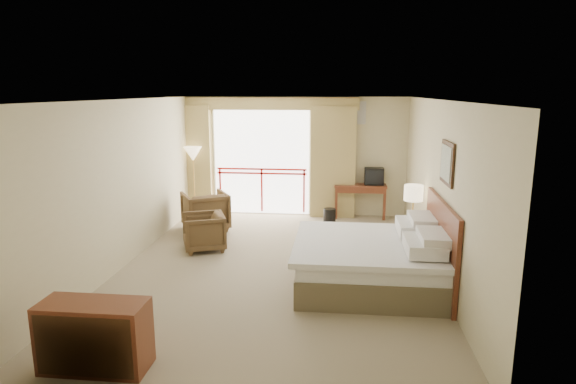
# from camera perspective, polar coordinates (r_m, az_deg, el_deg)

# --- Properties ---
(floor) EXTENTS (7.00, 7.00, 0.00)m
(floor) POSITION_cam_1_polar(r_m,az_deg,el_deg) (8.00, -1.32, -8.83)
(floor) COLOR gray
(floor) RESTS_ON ground
(ceiling) EXTENTS (7.00, 7.00, 0.00)m
(ceiling) POSITION_cam_1_polar(r_m,az_deg,el_deg) (7.48, -1.43, 10.89)
(ceiling) COLOR white
(ceiling) RESTS_ON wall_back
(wall_back) EXTENTS (5.00, 0.00, 5.00)m
(wall_back) POSITION_cam_1_polar(r_m,az_deg,el_deg) (11.06, 0.97, 4.23)
(wall_back) COLOR beige
(wall_back) RESTS_ON ground
(wall_front) EXTENTS (5.00, 0.00, 5.00)m
(wall_front) POSITION_cam_1_polar(r_m,az_deg,el_deg) (4.30, -7.45, -8.41)
(wall_front) COLOR beige
(wall_front) RESTS_ON ground
(wall_left) EXTENTS (0.00, 7.00, 7.00)m
(wall_left) POSITION_cam_1_polar(r_m,az_deg,el_deg) (8.32, -18.71, 1.02)
(wall_left) COLOR beige
(wall_left) RESTS_ON ground
(wall_right) EXTENTS (0.00, 7.00, 7.00)m
(wall_right) POSITION_cam_1_polar(r_m,az_deg,el_deg) (7.72, 17.37, 0.29)
(wall_right) COLOR beige
(wall_right) RESTS_ON ground
(balcony_door) EXTENTS (2.40, 0.00, 2.40)m
(balcony_door) POSITION_cam_1_polar(r_m,az_deg,el_deg) (11.16, -3.15, 3.50)
(balcony_door) COLOR white
(balcony_door) RESTS_ON wall_back
(balcony_railing) EXTENTS (2.09, 0.03, 1.02)m
(balcony_railing) POSITION_cam_1_polar(r_m,az_deg,el_deg) (11.20, -3.14, 1.52)
(balcony_railing) COLOR #AD150E
(balcony_railing) RESTS_ON wall_back
(curtain_left) EXTENTS (1.00, 0.26, 2.50)m
(curtain_left) POSITION_cam_1_polar(r_m,az_deg,el_deg) (11.41, -11.48, 3.72)
(curtain_left) COLOR #998348
(curtain_left) RESTS_ON wall_back
(curtain_right) EXTENTS (1.00, 0.26, 2.50)m
(curtain_right) POSITION_cam_1_polar(r_m,az_deg,el_deg) (10.88, 5.37, 3.52)
(curtain_right) COLOR #998348
(curtain_right) RESTS_ON wall_back
(valance) EXTENTS (4.40, 0.22, 0.28)m
(valance) POSITION_cam_1_polar(r_m,az_deg,el_deg) (10.94, -3.31, 10.43)
(valance) COLOR #998348
(valance) RESTS_ON wall_back
(hvac_vent) EXTENTS (0.50, 0.04, 0.50)m
(hvac_vent) POSITION_cam_1_polar(r_m,az_deg,el_deg) (10.90, 7.88, 9.28)
(hvac_vent) COLOR silver
(hvac_vent) RESTS_ON wall_back
(bed) EXTENTS (2.13, 2.06, 0.97)m
(bed) POSITION_cam_1_polar(r_m,az_deg,el_deg) (7.27, 9.94, -8.04)
(bed) COLOR brown
(bed) RESTS_ON floor
(headboard) EXTENTS (0.06, 2.10, 1.30)m
(headboard) POSITION_cam_1_polar(r_m,az_deg,el_deg) (7.31, 17.61, -6.04)
(headboard) COLOR #5C2414
(headboard) RESTS_ON wall_right
(framed_art) EXTENTS (0.04, 0.72, 0.60)m
(framed_art) POSITION_cam_1_polar(r_m,az_deg,el_deg) (7.05, 18.32, 3.29)
(framed_art) COLOR #301D0F
(framed_art) RESTS_ON wall_right
(nightstand) EXTENTS (0.46, 0.55, 0.63)m
(nightstand) POSITION_cam_1_polar(r_m,az_deg,el_deg) (8.75, 14.44, -5.17)
(nightstand) COLOR #5C2414
(nightstand) RESTS_ON floor
(table_lamp) EXTENTS (0.33, 0.33, 0.58)m
(table_lamp) POSITION_cam_1_polar(r_m,az_deg,el_deg) (8.61, 14.66, -0.18)
(table_lamp) COLOR tan
(table_lamp) RESTS_ON nightstand
(phone) EXTENTS (0.18, 0.16, 0.07)m
(phone) POSITION_cam_1_polar(r_m,az_deg,el_deg) (8.51, 14.37, -3.19)
(phone) COLOR black
(phone) RESTS_ON nightstand
(desk) EXTENTS (1.16, 0.56, 0.76)m
(desk) POSITION_cam_1_polar(r_m,az_deg,el_deg) (11.08, 8.52, 0.13)
(desk) COLOR #5C2414
(desk) RESTS_ON floor
(tv) EXTENTS (0.42, 0.34, 0.38)m
(tv) POSITION_cam_1_polar(r_m,az_deg,el_deg) (10.98, 10.16, 1.85)
(tv) COLOR black
(tv) RESTS_ON desk
(coffee_maker) EXTENTS (0.12, 0.12, 0.24)m
(coffee_maker) POSITION_cam_1_polar(r_m,az_deg,el_deg) (10.97, 6.75, 1.57)
(coffee_maker) COLOR black
(coffee_maker) RESTS_ON desk
(cup) EXTENTS (0.08, 0.08, 0.09)m
(cup) POSITION_cam_1_polar(r_m,az_deg,el_deg) (10.93, 7.53, 1.12)
(cup) COLOR white
(cup) RESTS_ON desk
(wastebasket) EXTENTS (0.34, 0.34, 0.33)m
(wastebasket) POSITION_cam_1_polar(r_m,az_deg,el_deg) (10.47, 4.95, -2.87)
(wastebasket) COLOR black
(wastebasket) RESTS_ON floor
(armchair_far) EXTENTS (1.17, 1.18, 0.80)m
(armchair_far) POSITION_cam_1_polar(r_m,az_deg,el_deg) (10.18, -9.69, -4.40)
(armchair_far) COLOR #4A3620
(armchair_far) RESTS_ON floor
(armchair_near) EXTENTS (0.94, 0.93, 0.67)m
(armchair_near) POSITION_cam_1_polar(r_m,az_deg,el_deg) (8.95, -9.88, -6.72)
(armchair_near) COLOR #4A3620
(armchair_near) RESTS_ON floor
(side_table) EXTENTS (0.44, 0.44, 0.48)m
(side_table) POSITION_cam_1_polar(r_m,az_deg,el_deg) (9.55, -10.89, -3.48)
(side_table) COLOR #301D0F
(side_table) RESTS_ON floor
(book) EXTENTS (0.28, 0.29, 0.02)m
(book) POSITION_cam_1_polar(r_m,az_deg,el_deg) (9.51, -10.93, -2.58)
(book) COLOR white
(book) RESTS_ON side_table
(floor_lamp) EXTENTS (0.41, 0.41, 1.60)m
(floor_lamp) POSITION_cam_1_polar(r_m,az_deg,el_deg) (11.10, -11.19, 4.15)
(floor_lamp) COLOR tan
(floor_lamp) RESTS_ON floor
(dresser) EXTENTS (1.09, 0.46, 0.73)m
(dresser) POSITION_cam_1_polar(r_m,az_deg,el_deg) (5.53, -21.96, -15.55)
(dresser) COLOR #5C2414
(dresser) RESTS_ON floor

